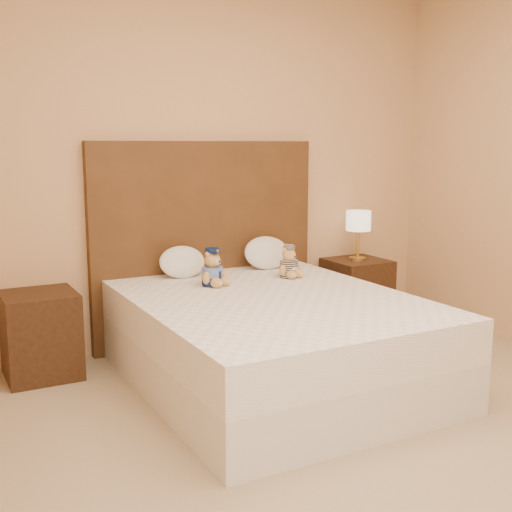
# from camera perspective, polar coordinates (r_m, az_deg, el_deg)

# --- Properties ---
(ground) EXTENTS (4.00, 4.50, 0.00)m
(ground) POSITION_cam_1_polar(r_m,az_deg,el_deg) (3.22, 12.62, -17.68)
(ground) COLOR tan
(ground) RESTS_ON ground
(room_walls) EXTENTS (4.04, 4.52, 2.72)m
(room_walls) POSITION_cam_1_polar(r_m,az_deg,el_deg) (3.23, 8.38, 15.68)
(room_walls) COLOR tan
(room_walls) RESTS_ON ground
(bed) EXTENTS (1.60, 2.00, 0.55)m
(bed) POSITION_cam_1_polar(r_m,az_deg,el_deg) (4.02, 1.47, -7.49)
(bed) COLOR white
(bed) RESTS_ON ground
(headboard) EXTENTS (1.75, 0.08, 1.50)m
(headboard) POSITION_cam_1_polar(r_m,az_deg,el_deg) (4.80, -4.49, 1.16)
(headboard) COLOR #523218
(headboard) RESTS_ON ground
(nightstand_left) EXTENTS (0.45, 0.45, 0.55)m
(nightstand_left) POSITION_cam_1_polar(r_m,az_deg,el_deg) (4.35, -18.58, -6.66)
(nightstand_left) COLOR #3B2112
(nightstand_left) RESTS_ON ground
(nightstand_right) EXTENTS (0.45, 0.45, 0.55)m
(nightstand_right) POSITION_cam_1_polar(r_m,az_deg,el_deg) (5.33, 8.92, -3.24)
(nightstand_right) COLOR #3B2112
(nightstand_right) RESTS_ON ground
(lamp) EXTENTS (0.20, 0.20, 0.40)m
(lamp) POSITION_cam_1_polar(r_m,az_deg,el_deg) (5.24, 9.09, 2.89)
(lamp) COLOR gold
(lamp) RESTS_ON nightstand_right
(teddy_police) EXTENTS (0.28, 0.27, 0.25)m
(teddy_police) POSITION_cam_1_polar(r_m,az_deg,el_deg) (4.25, -3.89, -0.99)
(teddy_police) COLOR tan
(teddy_police) RESTS_ON bed
(teddy_prisoner) EXTENTS (0.23, 0.22, 0.22)m
(teddy_prisoner) POSITION_cam_1_polar(r_m,az_deg,el_deg) (4.52, 2.95, -0.51)
(teddy_prisoner) COLOR tan
(teddy_prisoner) RESTS_ON bed
(pillow_left) EXTENTS (0.34, 0.22, 0.24)m
(pillow_left) POSITION_cam_1_polar(r_m,az_deg,el_deg) (4.55, -6.58, -0.39)
(pillow_left) COLOR white
(pillow_left) RESTS_ON bed
(pillow_right) EXTENTS (0.37, 0.24, 0.26)m
(pillow_right) POSITION_cam_1_polar(r_m,az_deg,el_deg) (4.83, 0.97, 0.43)
(pillow_right) COLOR white
(pillow_right) RESTS_ON bed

